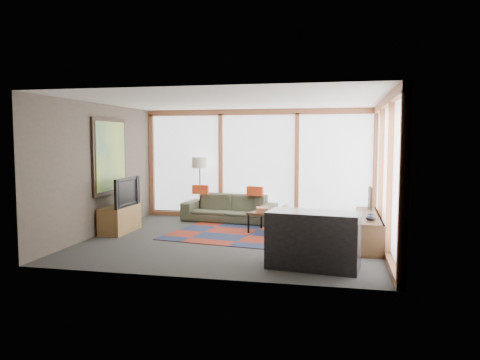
% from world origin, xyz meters
% --- Properties ---
extents(ground, '(5.50, 5.50, 0.00)m').
position_xyz_m(ground, '(0.00, 0.00, 0.00)').
color(ground, '#2B2B29').
rests_on(ground, ground).
extents(room_envelope, '(5.52, 5.02, 2.62)m').
position_xyz_m(room_envelope, '(0.49, 0.56, 1.54)').
color(room_envelope, '#423A31').
rests_on(room_envelope, ground).
extents(rug, '(3.35, 2.43, 0.01)m').
position_xyz_m(rug, '(0.16, 0.40, 0.01)').
color(rug, maroon).
rests_on(rug, ground).
extents(sofa, '(2.21, 1.09, 0.62)m').
position_xyz_m(sofa, '(-0.58, 1.90, 0.31)').
color(sofa, '#353A29').
rests_on(sofa, ground).
extents(pillow_left, '(0.39, 0.13, 0.21)m').
position_xyz_m(pillow_left, '(-1.28, 1.93, 0.72)').
color(pillow_left, '#B93B18').
rests_on(pillow_left, sofa).
extents(pillow_right, '(0.39, 0.18, 0.21)m').
position_xyz_m(pillow_right, '(0.02, 1.90, 0.72)').
color(pillow_right, '#B93B18').
rests_on(pillow_right, sofa).
extents(floor_lamp, '(0.37, 0.37, 1.47)m').
position_xyz_m(floor_lamp, '(-1.35, 2.10, 0.74)').
color(floor_lamp, black).
rests_on(floor_lamp, ground).
extents(coffee_table, '(1.41, 1.00, 0.42)m').
position_xyz_m(coffee_table, '(0.78, 0.72, 0.21)').
color(coffee_table, '#372610').
rests_on(coffee_table, ground).
extents(book_stack, '(0.28, 0.33, 0.10)m').
position_xyz_m(book_stack, '(0.38, 0.74, 0.47)').
color(book_stack, brown).
rests_on(book_stack, coffee_table).
extents(vase, '(0.26, 0.26, 0.19)m').
position_xyz_m(vase, '(0.89, 0.70, 0.52)').
color(vase, beige).
rests_on(vase, coffee_table).
extents(bookshelf, '(0.39, 2.13, 0.53)m').
position_xyz_m(bookshelf, '(2.43, 0.14, 0.27)').
color(bookshelf, '#372610').
rests_on(bookshelf, ground).
extents(bowl_a, '(0.19, 0.19, 0.09)m').
position_xyz_m(bowl_a, '(2.43, -0.44, 0.58)').
color(bowl_a, black).
rests_on(bowl_a, bookshelf).
extents(bowl_b, '(0.16, 0.16, 0.08)m').
position_xyz_m(bowl_b, '(2.46, -0.10, 0.57)').
color(bowl_b, black).
rests_on(bowl_b, bookshelf).
extents(shelf_picture, '(0.06, 0.33, 0.44)m').
position_xyz_m(shelf_picture, '(2.49, 0.93, 0.75)').
color(shelf_picture, black).
rests_on(shelf_picture, bookshelf).
extents(tv_console, '(0.45, 1.08, 0.54)m').
position_xyz_m(tv_console, '(-2.47, 0.22, 0.27)').
color(tv_console, brown).
rests_on(tv_console, ground).
extents(television, '(0.15, 1.02, 0.59)m').
position_xyz_m(television, '(-2.38, 0.18, 0.83)').
color(television, black).
rests_on(television, tv_console).
extents(bar_counter, '(1.39, 0.78, 0.84)m').
position_xyz_m(bar_counter, '(1.55, -1.65, 0.42)').
color(bar_counter, black).
rests_on(bar_counter, ground).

